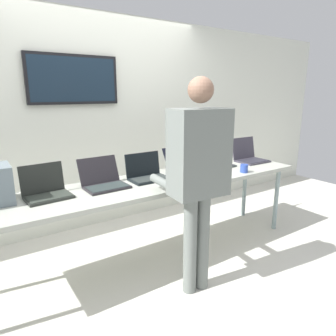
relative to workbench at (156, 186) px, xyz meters
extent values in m
cube|color=beige|center=(0.00, 0.00, -0.77)|extent=(8.00, 8.00, 0.04)
cube|color=silver|center=(0.00, 1.13, 0.51)|extent=(8.00, 0.06, 2.52)
cube|color=black|center=(-0.40, 1.08, 1.01)|extent=(1.00, 0.05, 0.53)
cube|color=#162432|center=(-0.40, 1.06, 1.01)|extent=(0.94, 0.02, 0.47)
cube|color=#A7AA9D|center=(0.00, 0.00, 0.03)|extent=(3.26, 0.70, 0.04)
cylinder|color=gray|center=(1.53, -0.25, -0.37)|extent=(0.05, 0.05, 0.76)
cylinder|color=gray|center=(1.53, 0.25, -0.37)|extent=(0.05, 0.05, 0.76)
cube|color=#242723|center=(-0.98, 0.05, 0.06)|extent=(0.36, 0.27, 0.02)
cube|color=#2D332D|center=(-0.97, 0.04, 0.07)|extent=(0.33, 0.22, 0.00)
cube|color=#242723|center=(-0.99, 0.19, 0.19)|extent=(0.35, 0.07, 0.24)
cube|color=#384A7F|center=(-0.99, 0.19, 0.19)|extent=(0.32, 0.06, 0.21)
cube|color=black|center=(-0.49, 0.03, 0.06)|extent=(0.38, 0.26, 0.02)
cube|color=#283131|center=(-0.49, 0.02, 0.07)|extent=(0.35, 0.21, 0.00)
cube|color=black|center=(-0.49, 0.20, 0.18)|extent=(0.37, 0.11, 0.23)
cube|color=navy|center=(-0.49, 0.21, 0.18)|extent=(0.34, 0.10, 0.20)
cube|color=black|center=(-0.04, 0.05, 0.06)|extent=(0.37, 0.24, 0.02)
cube|color=#2B3130|center=(-0.04, 0.04, 0.07)|extent=(0.35, 0.19, 0.00)
cube|color=black|center=(-0.04, 0.19, 0.18)|extent=(0.37, 0.05, 0.23)
cube|color=navy|center=(-0.04, 0.19, 0.18)|extent=(0.35, 0.04, 0.20)
cube|color=black|center=(0.42, 0.06, 0.06)|extent=(0.31, 0.27, 0.02)
cube|color=#323332|center=(0.42, 0.04, 0.07)|extent=(0.28, 0.21, 0.00)
cube|color=black|center=(0.42, 0.25, 0.18)|extent=(0.31, 0.14, 0.23)
cube|color=white|center=(0.42, 0.25, 0.18)|extent=(0.28, 0.12, 0.20)
cube|color=#373D3D|center=(0.89, 0.07, 0.06)|extent=(0.34, 0.25, 0.02)
cube|color=#2A2B30|center=(0.89, 0.06, 0.07)|extent=(0.31, 0.20, 0.00)
cube|color=#373D3D|center=(0.88, 0.20, 0.18)|extent=(0.32, 0.08, 0.22)
cube|color=#1E222C|center=(0.88, 0.21, 0.18)|extent=(0.30, 0.07, 0.19)
cube|color=#36333E|center=(1.40, 0.03, 0.06)|extent=(0.37, 0.27, 0.02)
cube|color=#272730|center=(1.40, 0.02, 0.07)|extent=(0.34, 0.22, 0.00)
cube|color=#36333E|center=(1.40, 0.20, 0.20)|extent=(0.36, 0.07, 0.26)
cube|color=silver|center=(1.40, 0.20, 0.20)|extent=(0.34, 0.06, 0.23)
cylinder|color=slate|center=(-0.07, -0.62, -0.33)|extent=(0.12, 0.12, 0.84)
cylinder|color=slate|center=(0.06, -0.64, -0.33)|extent=(0.12, 0.12, 0.84)
cube|color=slate|center=(0.00, -0.63, 0.43)|extent=(0.46, 0.30, 0.67)
sphere|color=#89644F|center=(0.00, -0.63, 0.89)|extent=(0.19, 0.19, 0.19)
cylinder|color=slate|center=(-0.15, -0.33, 0.14)|extent=(0.10, 0.32, 0.07)
cylinder|color=slate|center=(0.18, -0.35, 0.14)|extent=(0.10, 0.32, 0.07)
cylinder|color=#2B46A2|center=(0.94, -0.25, 0.09)|extent=(0.08, 0.08, 0.09)
cube|color=white|center=(0.17, -0.17, 0.05)|extent=(0.29, 0.35, 0.00)
camera|label=1|loc=(-1.45, -2.37, 0.87)|focal=32.26mm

